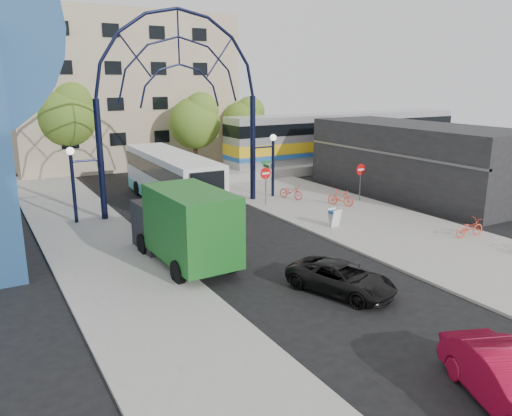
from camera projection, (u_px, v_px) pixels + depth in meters
ground at (318, 286)px, 19.97m from camera, size 120.00×120.00×0.00m
sidewalk_east at (391, 230)px, 27.20m from camera, size 8.00×56.00×0.12m
plaza_west at (116, 267)px, 21.82m from camera, size 5.00×50.00×0.12m
gateway_arch at (180, 70)px, 29.57m from camera, size 13.64×0.44×12.10m
stop_sign at (266, 177)px, 31.86m from camera, size 0.80×0.07×2.50m
do_not_enter_sign at (361, 173)px, 33.20m from camera, size 0.76×0.07×2.48m
street_name_sign at (266, 173)px, 32.53m from camera, size 0.70×0.70×2.80m
sandwich_board at (334, 215)px, 27.52m from camera, size 0.55×0.61×0.99m
commercial_block_east at (415, 160)px, 35.50m from camera, size 6.00×16.00×5.00m
apartment_block at (119, 91)px, 48.50m from camera, size 20.00×12.10×14.00m
train_platform at (347, 161)px, 48.03m from camera, size 32.00×5.00×0.80m
train_car at (348, 135)px, 47.40m from camera, size 25.10×3.05×4.20m
tree_north_a at (196, 120)px, 43.52m from camera, size 4.48×4.48×7.00m
tree_north_b at (67, 114)px, 41.85m from camera, size 5.12×5.12×8.00m
tree_north_c at (245, 120)px, 48.20m from camera, size 4.16×4.16×6.50m
city_bus at (171, 178)px, 32.69m from camera, size 3.23×12.38×3.37m
green_truck at (183, 225)px, 22.10m from camera, size 2.86×7.01×3.50m
black_suv at (341, 278)px, 19.18m from camera, size 3.30×4.70×1.19m
red_sedan at (510, 382)px, 12.34m from camera, size 3.03×4.63×1.44m
bike_near_a at (291, 192)px, 33.96m from camera, size 1.23×2.01×1.00m
bike_near_b at (341, 198)px, 32.10m from camera, size 1.28×1.80×1.06m
bike_far_a at (470, 228)px, 25.76m from camera, size 1.84×0.78×0.94m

